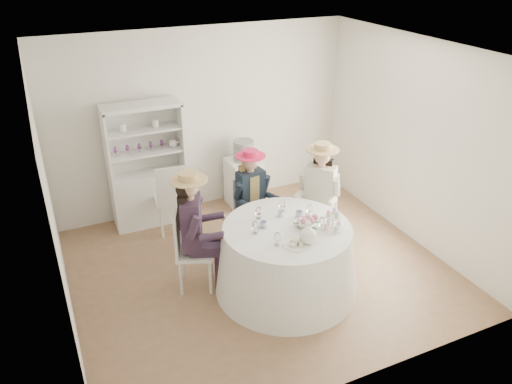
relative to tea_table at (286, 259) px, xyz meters
name	(u,v)px	position (x,y,z in m)	size (l,w,h in m)	color
ground	(259,269)	(-0.12, 0.48, -0.42)	(4.50, 4.50, 0.00)	brown
ceiling	(260,53)	(-0.12, 0.48, 2.28)	(4.50, 4.50, 0.00)	white
wall_back	(203,121)	(-0.12, 2.48, 0.93)	(4.50, 4.50, 0.00)	silver
wall_front	(361,265)	(-0.12, -1.52, 0.93)	(4.50, 4.50, 0.00)	silver
wall_left	(52,212)	(-2.37, 0.48, 0.93)	(4.50, 4.50, 0.00)	silver
wall_right	(415,143)	(2.13, 0.48, 0.93)	(4.50, 4.50, 0.00)	silver
tea_table	(286,259)	(0.00, 0.00, 0.00)	(1.67, 1.67, 0.84)	white
hutch	(149,182)	(-1.06, 2.24, 0.22)	(1.16, 0.65, 1.79)	silver
side_table	(244,182)	(0.39, 2.17, -0.05)	(0.48, 0.48, 0.75)	silver
hatbox	(243,151)	(0.39, 2.17, 0.48)	(0.31, 0.31, 0.31)	black
guest_left	(194,225)	(-0.94, 0.49, 0.43)	(0.62, 0.57, 1.50)	silver
guest_mid	(251,193)	(0.03, 1.06, 0.36)	(0.51, 0.53, 1.37)	silver
guest_right	(319,190)	(0.82, 0.67, 0.41)	(0.63, 0.62, 1.48)	silver
spare_chair	(171,197)	(-0.86, 1.79, 0.15)	(0.49, 0.49, 1.06)	silver
teacup_a	(263,225)	(-0.25, 0.11, 0.46)	(0.09, 0.09, 0.07)	white
teacup_b	(280,214)	(0.04, 0.25, 0.45)	(0.06, 0.06, 0.06)	white
teacup_c	(299,215)	(0.23, 0.14, 0.46)	(0.09, 0.09, 0.07)	white
flower_bowl	(304,224)	(0.19, -0.06, 0.45)	(0.22, 0.22, 0.05)	white
flower_arrangement	(307,221)	(0.19, -0.11, 0.52)	(0.20, 0.20, 0.07)	#DA6D88
table_teapot	(308,236)	(0.05, -0.37, 0.51)	(0.26, 0.19, 0.20)	white
sandwich_plate	(296,244)	(-0.08, -0.36, 0.44)	(0.28, 0.28, 0.06)	white
cupcake_stand	(333,222)	(0.44, -0.24, 0.51)	(0.25, 0.25, 0.23)	white
stemware_set	(287,222)	(0.00, 0.00, 0.50)	(0.82, 0.82, 0.15)	white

